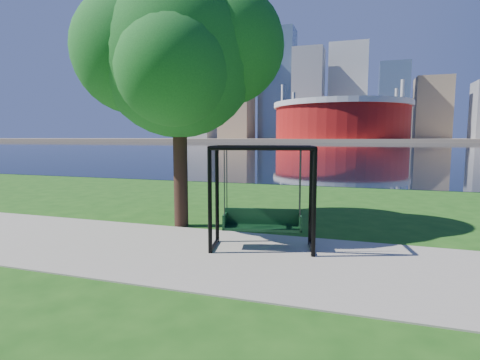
% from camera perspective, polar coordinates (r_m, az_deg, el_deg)
% --- Properties ---
extents(ground, '(900.00, 900.00, 0.00)m').
position_cam_1_polar(ground, '(8.68, -0.88, -10.59)').
color(ground, '#1E5114').
rests_on(ground, ground).
extents(path, '(120.00, 4.00, 0.03)m').
position_cam_1_polar(path, '(8.23, -2.03, -11.46)').
color(path, '#9E937F').
rests_on(path, ground).
extents(river, '(900.00, 180.00, 0.02)m').
position_cam_1_polar(river, '(109.92, 16.59, 4.85)').
color(river, black).
rests_on(river, ground).
extents(far_bank, '(900.00, 228.00, 2.00)m').
position_cam_1_polar(far_bank, '(313.87, 17.53, 5.86)').
color(far_bank, '#937F60').
rests_on(far_bank, ground).
extents(stadium, '(83.00, 83.00, 32.00)m').
position_cam_1_polar(stadium, '(243.47, 15.11, 8.97)').
color(stadium, maroon).
rests_on(stadium, far_bank).
extents(skyline, '(392.00, 66.00, 96.50)m').
position_cam_1_polar(skyline, '(329.02, 17.00, 11.98)').
color(skyline, gray).
rests_on(skyline, far_bank).
extents(swing, '(2.47, 1.44, 2.37)m').
position_cam_1_polar(swing, '(8.47, 3.43, -3.06)').
color(swing, black).
rests_on(swing, ground).
extents(park_tree, '(5.63, 5.09, 6.99)m').
position_cam_1_polar(park_tree, '(11.06, -9.47, 18.44)').
color(park_tree, black).
rests_on(park_tree, ground).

